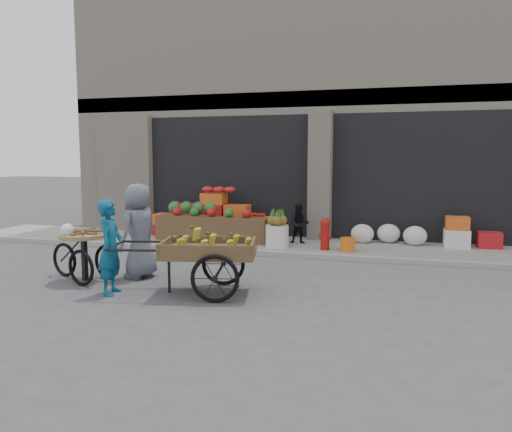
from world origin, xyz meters
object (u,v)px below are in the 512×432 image
(fire_hydrant, at_px, (325,233))
(banana_cart, at_px, (206,247))
(vendor_woman, at_px, (110,247))
(seated_person, at_px, (300,224))
(orange_bucket, at_px, (348,245))
(vendor_grey, at_px, (139,231))
(pineapple_bin, at_px, (277,236))
(tricycle_cart, at_px, (84,249))

(fire_hydrant, height_order, banana_cart, banana_cart)
(vendor_woman, bearing_deg, seated_person, -34.83)
(fire_hydrant, distance_m, orange_bucket, 0.55)
(fire_hydrant, height_order, vendor_grey, vendor_grey)
(pineapple_bin, height_order, banana_cart, banana_cart)
(seated_person, height_order, tricycle_cart, seated_person)
(orange_bucket, height_order, vendor_woman, vendor_woman)
(banana_cart, bearing_deg, vendor_grey, 143.84)
(fire_hydrant, bearing_deg, orange_bucket, -5.71)
(pineapple_bin, distance_m, orange_bucket, 1.61)
(fire_hydrant, distance_m, tricycle_cart, 5.07)
(seated_person, bearing_deg, tricycle_cart, -136.47)
(banana_cart, distance_m, tricycle_cart, 2.37)
(pineapple_bin, xyz_separation_m, seated_person, (0.40, 0.60, 0.21))
(orange_bucket, bearing_deg, pineapple_bin, 176.42)
(orange_bucket, distance_m, tricycle_cart, 5.42)
(orange_bucket, xyz_separation_m, seated_person, (-1.20, 0.70, 0.31))
(vendor_woman, distance_m, tricycle_cart, 1.14)
(fire_hydrant, height_order, vendor_woman, vendor_woman)
(pineapple_bin, xyz_separation_m, vendor_woman, (-1.69, -4.12, 0.38))
(pineapple_bin, xyz_separation_m, tricycle_cart, (-2.62, -3.49, 0.20))
(banana_cart, xyz_separation_m, vendor_grey, (-1.54, 0.66, 0.09))
(vendor_woman, bearing_deg, pineapple_bin, -33.25)
(seated_person, xyz_separation_m, vendor_grey, (-2.20, -3.62, 0.26))
(orange_bucket, xyz_separation_m, tricycle_cart, (-4.22, -3.39, 0.30))
(vendor_woman, bearing_deg, fire_hydrant, -45.38)
(orange_bucket, relative_size, seated_person, 0.34)
(seated_person, height_order, banana_cart, seated_person)
(pineapple_bin, distance_m, banana_cart, 3.71)
(pineapple_bin, bearing_deg, vendor_grey, -120.87)
(fire_hydrant, distance_m, vendor_woman, 4.94)
(seated_person, xyz_separation_m, tricycle_cart, (-3.02, -4.09, -0.02))
(pineapple_bin, relative_size, vendor_grey, 0.31)
(tricycle_cart, bearing_deg, fire_hydrant, 58.72)
(pineapple_bin, relative_size, orange_bucket, 1.62)
(vendor_woman, height_order, vendor_grey, vendor_grey)
(orange_bucket, relative_size, vendor_grey, 0.19)
(seated_person, height_order, vendor_grey, vendor_grey)
(orange_bucket, xyz_separation_m, vendor_woman, (-3.29, -4.02, 0.48))
(fire_hydrant, distance_m, seated_person, 0.96)
(fire_hydrant, bearing_deg, vendor_woman, -124.48)
(pineapple_bin, xyz_separation_m, banana_cart, (-0.27, -3.68, 0.39))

